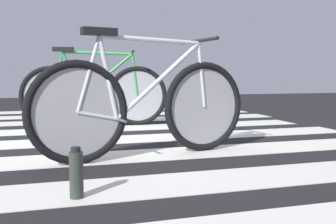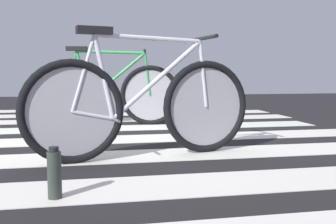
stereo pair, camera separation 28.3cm
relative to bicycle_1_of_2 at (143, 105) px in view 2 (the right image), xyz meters
The scene contains 5 objects.
ground 1.19m from the bicycle_1_of_2, 109.71° to the left, with size 18.00×14.00×0.02m.
crosswalk_markings 0.97m from the bicycle_1_of_2, 115.58° to the left, with size 5.47×6.53×0.00m.
bicycle_1_of_2 is the anchor object (origin of this frame).
bicycle_2_of_2 1.86m from the bicycle_1_of_2, 96.37° to the left, with size 1.73×0.52×0.93m.
water_bottle 1.03m from the bicycle_1_of_2, 122.98° to the right, with size 0.07×0.07×0.26m.
Camera 2 is at (0.04, -3.80, 0.64)m, focal length 40.72 mm.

